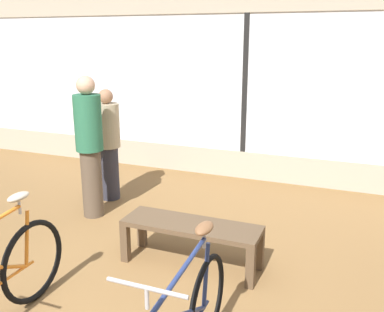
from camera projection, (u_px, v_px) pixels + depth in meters
shop_back_wall at (246, 78)px, 6.66m from camera, size 12.00×0.08×3.20m
display_bench at (191, 231)px, 4.28m from camera, size 1.40×0.44×0.46m
customer_near_rack at (108, 143)px, 5.96m from camera, size 0.39×0.39×1.57m
customer_by_window at (89, 142)px, 5.35m from camera, size 0.55×0.54×1.80m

